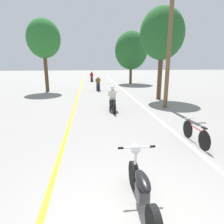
# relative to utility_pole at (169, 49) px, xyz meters

# --- Properties ---
(lane_stripe_center) EXTENTS (0.14, 48.00, 0.01)m
(lane_stripe_center) POSITION_rel_utility_pole_xyz_m (-5.48, 3.78, -3.41)
(lane_stripe_center) COLOR yellow
(lane_stripe_center) RESTS_ON ground
(lane_stripe_edge) EXTENTS (0.14, 48.00, 0.01)m
(lane_stripe_edge) POSITION_rel_utility_pole_xyz_m (-1.26, 3.78, -3.41)
(lane_stripe_edge) COLOR white
(lane_stripe_edge) RESTS_ON ground
(utility_pole) EXTENTS (1.10, 0.24, 6.64)m
(utility_pole) POSITION_rel_utility_pole_xyz_m (0.00, 0.00, 0.00)
(utility_pole) COLOR brown
(utility_pole) RESTS_ON ground
(roadside_tree_right_near) EXTENTS (3.08, 2.77, 6.35)m
(roadside_tree_right_near) POSITION_rel_utility_pole_xyz_m (0.55, 2.77, 1.13)
(roadside_tree_right_near) COLOR #513A23
(roadside_tree_right_near) RESTS_ON ground
(roadside_tree_right_far) EXTENTS (3.94, 3.55, 6.26)m
(roadside_tree_right_far) POSITION_rel_utility_pole_xyz_m (0.65, 13.49, 0.57)
(roadside_tree_right_far) COLOR #513A23
(roadside_tree_right_far) RESTS_ON ground
(roadside_tree_left) EXTENTS (2.92, 2.63, 6.34)m
(roadside_tree_left) POSITION_rel_utility_pole_xyz_m (-8.40, 7.66, 1.21)
(roadside_tree_left) COLOR #513A23
(roadside_tree_left) RESTS_ON ground
(motorcycle_foreground) EXTENTS (0.77, 2.01, 1.07)m
(motorcycle_foreground) POSITION_rel_utility_pole_xyz_m (-3.62, -8.17, -2.98)
(motorcycle_foreground) COLOR black
(motorcycle_foreground) RESTS_ON ground
(motorcycle_rider_lead) EXTENTS (0.50, 2.19, 1.42)m
(motorcycle_rider_lead) POSITION_rel_utility_pole_xyz_m (-3.26, -0.37, -2.87)
(motorcycle_rider_lead) COLOR black
(motorcycle_rider_lead) RESTS_ON ground
(motorcycle_rider_mid) EXTENTS (0.50, 2.14, 1.36)m
(motorcycle_rider_mid) POSITION_rel_utility_pole_xyz_m (-3.68, 7.90, -2.90)
(motorcycle_rider_mid) COLOR black
(motorcycle_rider_mid) RESTS_ON ground
(motorcycle_rider_far) EXTENTS (0.50, 2.02, 1.33)m
(motorcycle_rider_far) POSITION_rel_utility_pole_xyz_m (-4.15, 16.65, -2.91)
(motorcycle_rider_far) COLOR black
(motorcycle_rider_far) RESTS_ON ground
(bicycle_parked) EXTENTS (0.44, 1.74, 0.76)m
(bicycle_parked) POSITION_rel_utility_pole_xyz_m (-1.01, -5.37, -3.06)
(bicycle_parked) COLOR black
(bicycle_parked) RESTS_ON ground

